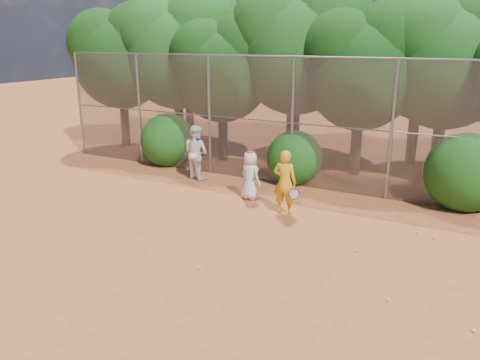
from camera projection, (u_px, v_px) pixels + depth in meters
The scene contains 23 objects.
ground at pixel (227, 270), 9.55m from camera, with size 80.00×80.00×0.00m, color #AB4F26.
fence_back at pixel (320, 124), 14.09m from camera, with size 20.05×0.09×4.03m.
tree_0 at pixel (122, 53), 19.40m from camera, with size 4.38×3.81×6.00m.
tree_1 at pixel (178, 47), 18.65m from camera, with size 4.64×4.03×6.35m.
tree_2 at pixel (224, 65), 17.11m from camera, with size 3.99×3.47×5.47m.
tree_3 at pixel (299, 42), 16.62m from camera, with size 4.89×4.26×6.70m.
tree_4 at pixel (364, 63), 15.19m from camera, with size 4.19×3.64×5.73m.
tree_5 at pixel (451, 54), 14.67m from camera, with size 4.51×3.92×6.17m.
tree_9 at pixel (189, 42), 20.99m from camera, with size 4.83×4.20×6.62m.
tree_10 at pixel (296, 35), 18.86m from camera, with size 5.15×4.48×7.06m.
tree_11 at pixel (424, 49), 16.44m from camera, with size 4.64×4.03×6.35m.
bush_0 at pixel (168, 138), 17.26m from camera, with size 2.00×2.00×2.00m, color #134812.
bush_1 at pixel (295, 155), 15.07m from camera, with size 1.80×1.80×1.80m, color #134812.
bush_2 at pixel (466, 169), 12.80m from camera, with size 2.20×2.20×2.20m, color #134812.
player_yellow at pixel (285, 182), 12.40m from camera, with size 0.82×0.53×1.74m.
player_teen at pixel (250, 175), 13.54m from camera, with size 0.82×0.68×1.45m.
player_white at pixel (196, 152), 15.50m from camera, with size 1.01×0.86×1.81m.
ball_0 at pixel (356, 250), 10.34m from camera, with size 0.07×0.07×0.07m, color yellow.
ball_1 at pixel (417, 233), 11.28m from camera, with size 0.07×0.07×0.07m, color yellow.
ball_2 at pixel (388, 300), 8.39m from camera, with size 0.07×0.07×0.07m, color yellow.
ball_3 at pixel (474, 330), 7.51m from camera, with size 0.07×0.07×0.07m, color yellow.
ball_4 at pixel (199, 268), 9.55m from camera, with size 0.07×0.07×0.07m, color yellow.
ball_5 at pixel (434, 238), 10.99m from camera, with size 0.07×0.07×0.07m, color yellow.
Camera 1 is at (4.22, -7.49, 4.55)m, focal length 35.00 mm.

